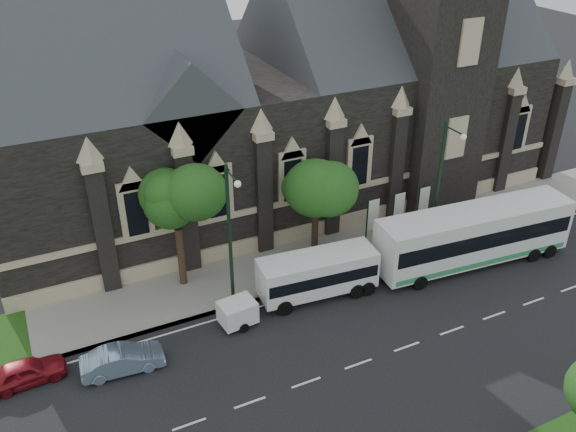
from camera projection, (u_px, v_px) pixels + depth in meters
ground at (358, 364)px, 31.00m from camera, size 160.00×160.00×0.00m
sidewalk at (280, 268)px, 38.40m from camera, size 80.00×5.00×0.15m
museum at (289, 91)px, 43.59m from camera, size 40.00×17.70×29.90m
tree_walk_right at (318, 169)px, 37.72m from camera, size 4.08×4.08×7.80m
tree_walk_left at (178, 200)px, 34.36m from camera, size 3.91×3.91×7.64m
street_lamp_near at (441, 181)px, 37.78m from camera, size 0.36×1.88×9.00m
street_lamp_mid at (231, 232)px, 32.52m from camera, size 0.36×1.88×9.00m
banner_flag_left at (371, 218)px, 39.23m from camera, size 0.90×0.10×4.00m
banner_flag_center at (397, 212)px, 39.98m from camera, size 0.90×0.10×4.00m
banner_flag_right at (421, 206)px, 40.74m from camera, size 0.90×0.10×4.00m
tour_coach at (474, 235)px, 38.08m from camera, size 13.17×3.84×3.79m
shuttle_bus at (318, 273)px, 35.35m from camera, size 7.16×3.03×2.69m
box_trailer at (238, 312)px, 33.30m from camera, size 2.88×1.70×1.51m
sedan at (122, 360)px, 30.31m from camera, size 4.20×1.76×1.35m
car_far_red at (26, 372)px, 29.62m from camera, size 3.83×1.68×1.28m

